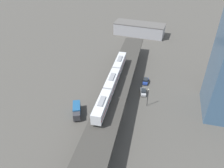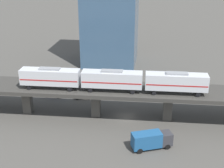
{
  "view_description": "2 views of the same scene",
  "coord_description": "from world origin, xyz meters",
  "views": [
    {
      "loc": [
        13.53,
        -53.41,
        47.69
      ],
      "look_at": [
        -1.51,
        2.88,
        8.08
      ],
      "focal_mm": 35.0,
      "sensor_mm": 36.0,
      "label": 1
    },
    {
      "loc": [
        -58.42,
        -5.23,
        31.91
      ],
      "look_at": [
        -1.51,
        2.88,
        8.08
      ],
      "focal_mm": 50.0,
      "sensor_mm": 36.0,
      "label": 2
    }
  ],
  "objects": [
    {
      "name": "delivery_truck",
      "position": [
        -10.9,
        -5.45,
        1.76
      ],
      "size": [
        4.81,
        7.52,
        3.2
      ],
      "color": "#333338",
      "rests_on": "ground"
    },
    {
      "name": "street_lamp",
      "position": [
        10.21,
        4.86,
        4.11
      ],
      "size": [
        0.44,
        0.44,
        6.94
      ],
      "color": "black",
      "rests_on": "ground"
    },
    {
      "name": "elevated_viaduct",
      "position": [
        0.01,
        -0.15,
        5.67
      ],
      "size": [
        11.82,
        92.25,
        6.58
      ],
      "color": "#393733",
      "rests_on": "ground"
    },
    {
      "name": "subway_train",
      "position": [
        -1.51,
        2.88,
        9.12
      ],
      "size": [
        4.21,
        37.28,
        4.45
      ],
      "color": "silver",
      "rests_on": "elevated_viaduct"
    },
    {
      "name": "street_car_blue",
      "position": [
        7.92,
        18.56,
        0.94
      ],
      "size": [
        1.97,
        4.41,
        1.89
      ],
      "color": "#233D93",
      "rests_on": "ground"
    },
    {
      "name": "street_car_silver",
      "position": [
        8.02,
        11.14,
        0.94
      ],
      "size": [
        2.57,
        4.65,
        1.89
      ],
      "color": "#B7BABF",
      "rests_on": "ground"
    },
    {
      "name": "office_tower",
      "position": [
        35.96,
        8.67,
        18.0
      ],
      "size": [
        16.0,
        16.0,
        36.0
      ],
      "color": "#3D5B7A",
      "rests_on": "ground"
    },
    {
      "name": "ground_plane",
      "position": [
        0.0,
        0.0,
        0.0
      ],
      "size": [
        400.0,
        400.0,
        0.0
      ],
      "primitive_type": "plane",
      "color": "#4C4944"
    }
  ]
}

